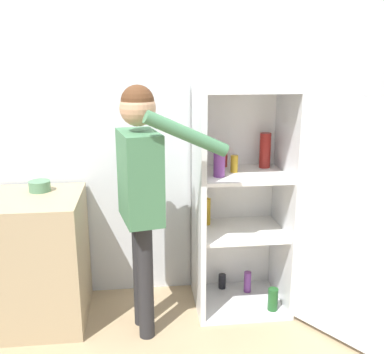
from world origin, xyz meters
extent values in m
cube|color=silver|center=(0.00, 0.98, 1.27)|extent=(7.00, 0.06, 2.55)
cube|color=silver|center=(0.37, 0.65, 0.02)|extent=(0.65, 0.55, 0.04)
cube|color=silver|center=(0.37, 0.65, 1.56)|extent=(0.65, 0.55, 0.04)
cube|color=white|center=(0.37, 0.91, 0.79)|extent=(0.65, 0.03, 1.50)
cube|color=silver|center=(0.06, 0.65, 0.79)|extent=(0.04, 0.55, 1.50)
cube|color=silver|center=(0.67, 0.65, 0.79)|extent=(0.03, 0.55, 1.50)
cube|color=white|center=(0.37, 0.65, 0.57)|extent=(0.58, 0.48, 0.02)
cube|color=white|center=(0.37, 0.65, 0.98)|extent=(0.58, 0.48, 0.02)
cube|color=silver|center=(0.89, 0.12, 0.79)|extent=(0.39, 0.57, 1.50)
cylinder|color=#723884|center=(0.45, 0.74, 0.11)|extent=(0.05, 0.05, 0.16)
cylinder|color=#B78C1E|center=(0.14, 0.77, 0.68)|extent=(0.05, 0.05, 0.20)
cylinder|color=maroon|center=(0.27, 0.85, 1.06)|extent=(0.06, 0.06, 0.14)
cylinder|color=#1E5123|center=(0.57, 0.47, 0.12)|extent=(0.07, 0.07, 0.16)
cylinder|color=#723884|center=(0.19, 0.58, 1.10)|extent=(0.08, 0.08, 0.21)
cylinder|color=black|center=(0.27, 0.82, 0.09)|extent=(0.06, 0.06, 0.11)
cylinder|color=#B78C1E|center=(0.31, 0.68, 1.05)|extent=(0.05, 0.05, 0.12)
cylinder|color=maroon|center=(0.56, 0.79, 1.11)|extent=(0.08, 0.08, 0.25)
cylinder|color=#262628|center=(-0.34, 0.48, 0.39)|extent=(0.10, 0.10, 0.78)
cylinder|color=#262628|center=(-0.31, 0.32, 0.39)|extent=(0.10, 0.10, 0.78)
cube|color=#3F724C|center=(-0.33, 0.40, 1.05)|extent=(0.29, 0.42, 0.55)
sphere|color=tan|center=(-0.33, 0.40, 1.47)|extent=(0.21, 0.21, 0.21)
sphere|color=#4C2D19|center=(-0.33, 0.40, 1.50)|extent=(0.20, 0.20, 0.20)
cylinder|color=#3F724C|center=(-0.37, 0.61, 1.02)|extent=(0.08, 0.08, 0.52)
cylinder|color=#3F724C|center=(-0.06, 0.23, 1.33)|extent=(0.51, 0.18, 0.29)
cube|color=tan|center=(-1.03, 0.61, 0.44)|extent=(0.61, 0.63, 0.88)
cylinder|color=#517F5B|center=(-1.00, 0.74, 0.92)|extent=(0.14, 0.14, 0.07)
camera|label=1|loc=(-0.32, -2.25, 1.76)|focal=42.00mm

